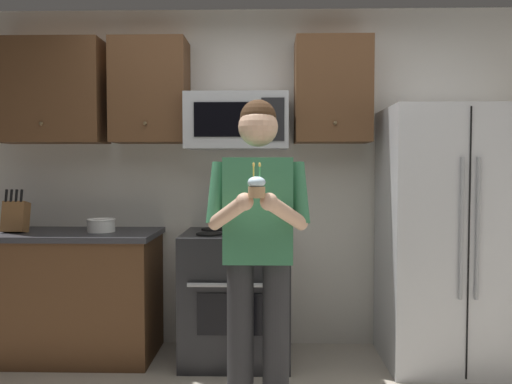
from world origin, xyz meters
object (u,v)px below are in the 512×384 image
Objects in this scene: knife_block at (16,216)px; cupcake at (257,187)px; bowl_large_white at (101,225)px; oven_range at (237,296)px; person at (258,238)px; refrigerator at (449,237)px; microwave at (237,122)px.

knife_block is 1.84× the size of cupcake.
knife_block is at bearing -175.51° from bowl_large_white.
knife_block is 0.61m from bowl_large_white.
cupcake reaches higher than knife_block.
person reaches higher than oven_range.
person is 0.44m from cupcake.
bowl_large_white is (-2.48, 0.06, 0.07)m from refrigerator.
refrigerator is (1.50, -0.16, -0.82)m from microwave.
knife_block is 0.18× the size of person.
refrigerator is 1.79m from cupcake.
microwave reaches higher than cupcake.
oven_range is 1.26m from microwave.
microwave reaches higher than bowl_large_white.
cupcake is at bearing -139.56° from refrigerator.
oven_range is 1.01m from person.
bowl_large_white is at bearing 143.41° from person.
bowl_large_white is (0.60, 0.05, -0.06)m from knife_block.
microwave is 1.24m from bowl_large_white.
oven_range is 0.52× the size of refrigerator.
knife_block is (-1.59, -0.15, -0.69)m from microwave.
cupcake reaches higher than oven_range.
person is (1.76, -0.81, -0.04)m from knife_block.
cupcake is at bearing -82.35° from microwave.
refrigerator is 8.79× the size of bowl_large_white.
cupcake is at bearing -81.57° from oven_range.
microwave is 1.72m from refrigerator.
oven_range is at bearing 1.06° from knife_block.
knife_block is 1.94m from person.
refrigerator is at bearing -6.03° from microwave.
oven_range is at bearing -90.02° from microwave.
microwave is 1.22m from person.
bowl_large_white is 0.12× the size of person.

